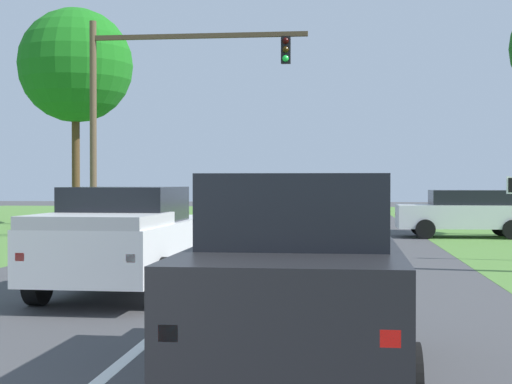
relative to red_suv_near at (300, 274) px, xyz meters
The scene contains 6 objects.
ground_plane 8.95m from the red_suv_near, 102.80° to the left, with size 120.00×120.00×0.00m, color #424244.
red_suv_near is the anchor object (origin of this frame).
pickup_truck_lead 6.72m from the red_suv_near, 120.03° to the left, with size 2.39×5.64×1.89m.
traffic_light 20.12m from the red_suv_near, 108.41° to the left, with size 7.67×0.40×7.63m.
crossing_suv_far 20.94m from the red_suv_near, 76.57° to the left, with size 4.73×2.07×1.68m.
extra_tree_1 29.56m from the red_suv_near, 113.66° to the left, with size 5.19×5.19×9.89m.
Camera 1 is at (2.36, -3.99, 1.97)m, focal length 54.02 mm.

